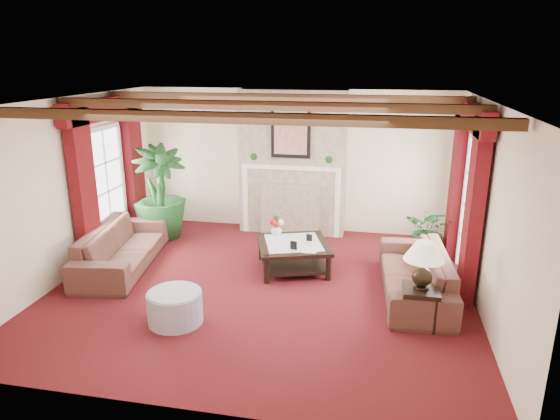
% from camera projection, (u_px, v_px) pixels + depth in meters
% --- Properties ---
extents(floor, '(6.00, 6.00, 0.00)m').
position_uv_depth(floor, '(262.00, 287.00, 7.37)').
color(floor, '#450C0D').
rests_on(floor, ground).
extents(ceiling, '(6.00, 6.00, 0.00)m').
position_uv_depth(ceiling, '(260.00, 101.00, 6.57)').
color(ceiling, white).
rests_on(ceiling, floor).
extents(back_wall, '(6.00, 0.02, 2.70)m').
position_uv_depth(back_wall, '(294.00, 161.00, 9.55)').
color(back_wall, beige).
rests_on(back_wall, ground).
extents(left_wall, '(0.02, 5.50, 2.70)m').
position_uv_depth(left_wall, '(68.00, 189.00, 7.53)').
color(left_wall, beige).
rests_on(left_wall, ground).
extents(right_wall, '(0.02, 5.50, 2.70)m').
position_uv_depth(right_wall, '(488.00, 212.00, 6.41)').
color(right_wall, beige).
rests_on(right_wall, ground).
extents(ceiling_beams, '(6.00, 3.00, 0.12)m').
position_uv_depth(ceiling_beams, '(260.00, 106.00, 6.59)').
color(ceiling_beams, '#3A2612').
rests_on(ceiling_beams, ceiling).
extents(fireplace, '(2.00, 0.52, 2.70)m').
position_uv_depth(fireplace, '(293.00, 89.00, 8.96)').
color(fireplace, tan).
rests_on(fireplace, ground).
extents(french_door_left, '(0.10, 1.10, 2.16)m').
position_uv_depth(french_door_left, '(100.00, 128.00, 8.23)').
color(french_door_left, white).
rests_on(french_door_left, ground).
extents(french_door_right, '(0.10, 1.10, 2.16)m').
position_uv_depth(french_door_right, '(479.00, 139.00, 7.12)').
color(french_door_right, white).
rests_on(french_door_right, ground).
extents(curtains_left, '(0.20, 2.40, 2.55)m').
position_uv_depth(curtains_left, '(103.00, 102.00, 8.09)').
color(curtains_left, '#48090B').
rests_on(curtains_left, ground).
extents(curtains_right, '(0.20, 2.40, 2.55)m').
position_uv_depth(curtains_right, '(474.00, 109.00, 7.02)').
color(curtains_right, '#48090B').
rests_on(curtains_right, ground).
extents(sofa_left, '(2.48, 1.33, 0.89)m').
position_uv_depth(sofa_left, '(121.00, 240.00, 7.98)').
color(sofa_left, '#3C101E').
rests_on(sofa_left, ground).
extents(sofa_right, '(2.29, 0.92, 0.86)m').
position_uv_depth(sofa_right, '(416.00, 266.00, 7.04)').
color(sofa_right, '#3C101E').
rests_on(sofa_right, ground).
extents(potted_palm, '(2.70, 2.70, 0.97)m').
position_uv_depth(potted_palm, '(161.00, 212.00, 9.30)').
color(potted_palm, black).
rests_on(potted_palm, ground).
extents(small_plant, '(1.43, 1.45, 0.67)m').
position_uv_depth(small_plant, '(430.00, 236.00, 8.50)').
color(small_plant, black).
rests_on(small_plant, ground).
extents(coffee_table, '(1.37, 1.37, 0.44)m').
position_uv_depth(coffee_table, '(293.00, 256.00, 7.94)').
color(coffee_table, black).
rests_on(coffee_table, ground).
extents(side_table, '(0.50, 0.50, 0.52)m').
position_uv_depth(side_table, '(419.00, 307.00, 6.24)').
color(side_table, black).
rests_on(side_table, ground).
extents(ottoman, '(0.70, 0.70, 0.41)m').
position_uv_depth(ottoman, '(175.00, 307.00, 6.35)').
color(ottoman, gray).
rests_on(ottoman, ground).
extents(table_lamp, '(0.49, 0.49, 0.63)m').
position_uv_depth(table_lamp, '(423.00, 265.00, 6.07)').
color(table_lamp, black).
rests_on(table_lamp, side_table).
extents(flower_vase, '(0.21, 0.21, 0.18)m').
position_uv_depth(flower_vase, '(276.00, 230.00, 8.21)').
color(flower_vase, silver).
rests_on(flower_vase, coffee_table).
extents(book, '(0.21, 0.02, 0.29)m').
position_uv_depth(book, '(303.00, 241.00, 7.54)').
color(book, black).
rests_on(book, coffee_table).
extents(photo_frame_a, '(0.11, 0.05, 0.14)m').
position_uv_depth(photo_frame_a, '(294.00, 246.00, 7.57)').
color(photo_frame_a, black).
rests_on(photo_frame_a, coffee_table).
extents(photo_frame_b, '(0.10, 0.04, 0.12)m').
position_uv_depth(photo_frame_b, '(309.00, 238.00, 7.92)').
color(photo_frame_b, black).
rests_on(photo_frame_b, coffee_table).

